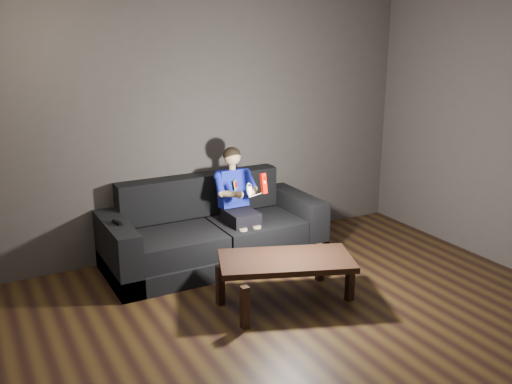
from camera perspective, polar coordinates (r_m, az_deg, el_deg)
floor at (r=4.52m, az=7.95°, el=-15.63°), size 5.00×5.00×0.00m
back_wall at (r=6.12m, az=-5.50°, el=6.52°), size 5.00×0.04×2.70m
sofa at (r=5.95m, az=-4.34°, el=-4.42°), size 2.23×0.96×0.86m
child at (r=5.86m, az=-1.91°, el=-0.24°), size 0.44×0.54×1.07m
wii_remote_red at (r=5.48m, az=0.77°, el=0.87°), size 0.06×0.08×0.20m
nunchuk_white at (r=5.43m, az=-0.69°, el=0.22°), size 0.07×0.09×0.15m
wii_remote_black at (r=5.46m, az=-13.72°, el=-2.99°), size 0.06×0.15×0.03m
coffee_table at (r=5.05m, az=3.01°, el=-7.21°), size 1.29×0.96×0.42m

